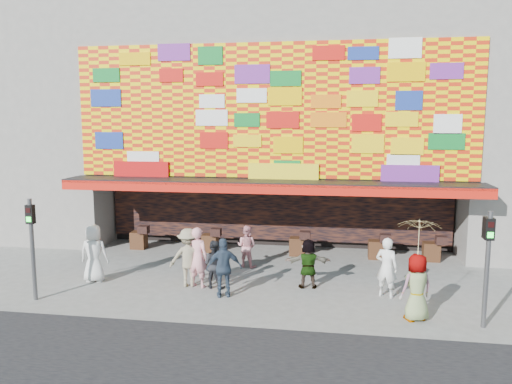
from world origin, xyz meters
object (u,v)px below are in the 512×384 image
(ped_a, at_px, (94,253))
(ped_g, at_px, (417,287))
(ped_f, at_px, (308,263))
(ped_c, at_px, (214,264))
(ped_i, at_px, (247,246))
(signal_left, at_px, (32,238))
(signal_right, at_px, (488,256))
(parasol, at_px, (419,238))
(ped_d, at_px, (188,257))
(ped_h, at_px, (387,267))
(ped_b, at_px, (198,257))
(ped_e, at_px, (224,268))

(ped_a, bearing_deg, ped_g, 167.19)
(ped_f, height_order, ped_g, ped_g)
(ped_c, distance_m, ped_i, 2.47)
(signal_left, relative_size, signal_right, 1.00)
(signal_right, xyz_separation_m, parasol, (-1.64, 0.20, 0.34))
(ped_d, distance_m, ped_h, 6.08)
(ped_a, height_order, ped_f, ped_a)
(ped_b, height_order, ped_g, ped_b)
(signal_left, xyz_separation_m, ped_i, (5.52, 4.27, -1.11))
(signal_right, relative_size, parasol, 1.53)
(signal_left, relative_size, ped_e, 1.68)
(signal_right, height_order, parasol, signal_right)
(signal_right, xyz_separation_m, ped_c, (-7.49, 1.88, -1.10))
(ped_a, height_order, parasol, parasol)
(signal_left, distance_m, signal_right, 12.40)
(signal_left, height_order, ped_e, signal_left)
(ped_h, relative_size, parasol, 0.92)
(ped_f, relative_size, ped_g, 0.87)
(signal_right, height_order, ped_f, signal_right)
(ped_f, distance_m, ped_i, 3.00)
(ped_b, bearing_deg, ped_i, -100.55)
(ped_h, bearing_deg, signal_left, 33.13)
(ped_a, relative_size, ped_f, 1.21)
(ped_a, distance_m, ped_h, 9.24)
(ped_b, distance_m, ped_c, 0.56)
(ped_a, relative_size, ped_g, 1.05)
(signal_right, height_order, ped_g, signal_right)
(ped_c, bearing_deg, signal_right, 177.88)
(ped_c, bearing_deg, ped_f, -158.81)
(ped_b, relative_size, ped_d, 1.04)
(ped_g, distance_m, ped_i, 6.64)
(ped_b, xyz_separation_m, ped_c, (0.52, 0.02, -0.20))
(ped_e, relative_size, ped_h, 0.99)
(ped_f, height_order, ped_i, ped_f)
(ped_h, distance_m, parasol, 2.22)
(ped_a, distance_m, parasol, 10.07)
(signal_right, xyz_separation_m, ped_a, (-11.48, 1.86, -0.92))
(signal_right, bearing_deg, parasol, 172.99)
(signal_right, bearing_deg, ped_d, 167.04)
(ped_b, distance_m, ped_h, 5.77)
(ped_c, relative_size, ped_f, 0.98)
(ped_b, xyz_separation_m, ped_e, (1.02, -0.75, -0.07))
(ped_b, bearing_deg, ped_a, 14.62)
(ped_c, relative_size, ped_h, 0.85)
(ped_d, xyz_separation_m, ped_h, (6.08, -0.03, -0.03))
(signal_left, relative_size, ped_i, 1.99)
(ped_h, bearing_deg, ped_e, 31.79)
(ped_c, distance_m, ped_g, 6.09)
(ped_d, height_order, ped_g, ped_d)
(ped_a, height_order, ped_c, ped_a)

